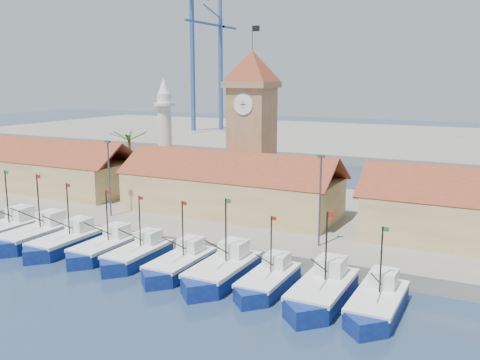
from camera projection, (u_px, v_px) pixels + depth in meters
The scene contains 21 objects.
ground at pixel (128, 277), 48.45m from camera, with size 400.00×400.00×0.00m, color #1B2C48.
quay at pixel (245, 211), 69.36m from camera, with size 140.00×32.00×1.50m, color gray.
terminal at pixel (385, 141), 144.73m from camera, with size 240.00×80.00×2.00m, color gray.
boat_0 at pixel (2, 232), 59.53m from camera, with size 3.91×10.71×8.10m.
boat_1 at pixel (34, 237), 57.70m from camera, with size 3.86×10.57×8.00m.
boat_2 at pixel (64, 244), 55.59m from camera, with size 3.58×9.81×7.43m.
boat_3 at pixel (103, 249), 53.82m from camera, with size 3.40×9.32×7.05m.
boat_4 at pixel (136, 256), 51.88m from camera, with size 3.33×9.13×6.91m.
boat_5 at pixel (178, 266), 49.18m from camera, with size 3.41×9.33×7.06m.
boat_6 at pixel (221, 273), 47.13m from camera, with size 3.76×10.30×7.79m.
boat_7 at pixel (267, 283), 45.19m from camera, with size 3.23×8.85×6.69m.
boat_8 at pixel (321, 294), 42.62m from camera, with size 3.75×10.27×7.77m.
boat_9 at pixel (376, 306), 40.54m from camera, with size 3.44×9.43×7.13m.
hall_left at pixel (40, 172), 79.38m from camera, with size 31.20×10.13×7.61m.
hall_center at pixel (231, 192), 65.24m from camera, with size 27.04×10.13×7.61m.
clock_tower at pixel (252, 123), 69.00m from camera, with size 5.80×5.80×22.70m.
minaret at pixel (165, 134), 77.81m from camera, with size 3.00×3.00×16.30m.
palm_tree at pixel (130, 157), 78.92m from camera, with size 5.60×5.03×8.39m.
lamp_posts at pixel (200, 184), 57.53m from camera, with size 80.70×0.25×9.03m.
crane_blue_far at pixel (189, 40), 155.74m from camera, with size 1.00×35.68×47.36m.
crane_blue_near at pixel (219, 59), 159.82m from camera, with size 1.00×29.41×38.92m.
Camera 1 is at (29.75, -36.44, 17.74)m, focal length 40.00 mm.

